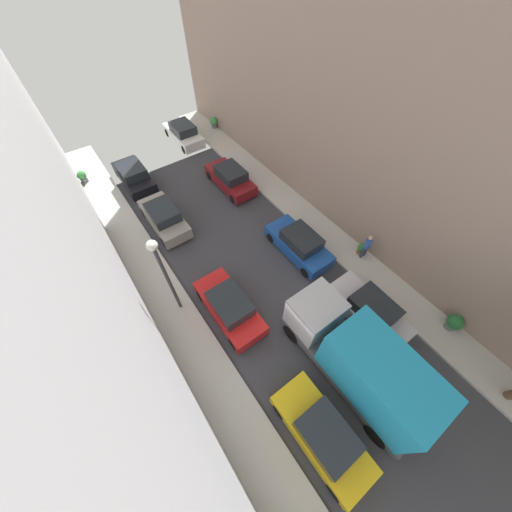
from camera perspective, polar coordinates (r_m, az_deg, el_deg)
name	(u,v)px	position (r m, az deg, el deg)	size (l,w,h in m)	color
ground	(304,323)	(14.61, 9.80, -13.28)	(32.00, 32.00, 0.00)	#38383D
sidewalk_left	(219,386)	(13.55, -7.63, -24.68)	(2.00, 44.00, 0.15)	#B7B2A8
sidewalk_right	(371,273)	(17.01, 22.41, -3.25)	(2.00, 44.00, 0.15)	#B7B2A8
parked_car_left_1	(323,434)	(12.81, 13.40, -31.76)	(1.78, 4.20, 1.57)	gold
parked_car_left_2	(230,307)	(14.04, -5.37, -10.26)	(1.78, 4.20, 1.57)	red
parked_car_left_3	(164,217)	(18.48, -18.17, 7.50)	(1.78, 4.20, 1.57)	gray
parked_car_left_4	(134,176)	(22.38, -23.57, 14.71)	(1.78, 4.20, 1.57)	black
parked_car_right_1	(369,311)	(14.94, 22.02, -10.27)	(1.78, 4.20, 1.57)	silver
parked_car_right_2	(299,244)	(16.34, 8.79, 2.43)	(1.78, 4.20, 1.57)	#194799
parked_car_right_3	(230,178)	(20.50, -5.21, 15.44)	(1.78, 4.20, 1.57)	maroon
parked_car_right_4	(183,134)	(25.98, -14.52, 22.95)	(1.78, 4.20, 1.57)	white
delivery_truck	(360,361)	(12.62, 20.34, -19.43)	(2.26, 6.60, 3.38)	#4C4C51
pedestrian	(367,246)	(16.78, 21.59, 1.92)	(0.40, 0.36, 1.72)	#2D334C
potted_plant_0	(214,122)	(27.29, -8.55, 25.33)	(0.67, 0.67, 0.91)	slate
potted_plant_1	(455,323)	(16.61, 35.36, -10.99)	(0.73, 0.73, 0.97)	slate
potted_plant_3	(82,176)	(24.21, -31.83, 13.60)	(0.61, 0.61, 0.86)	slate
potted_plant_4	(362,249)	(17.27, 20.69, 1.41)	(0.50, 0.50, 0.74)	brown
lamp_post	(163,268)	(12.29, -18.41, -2.42)	(0.44, 0.44, 5.18)	#333338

